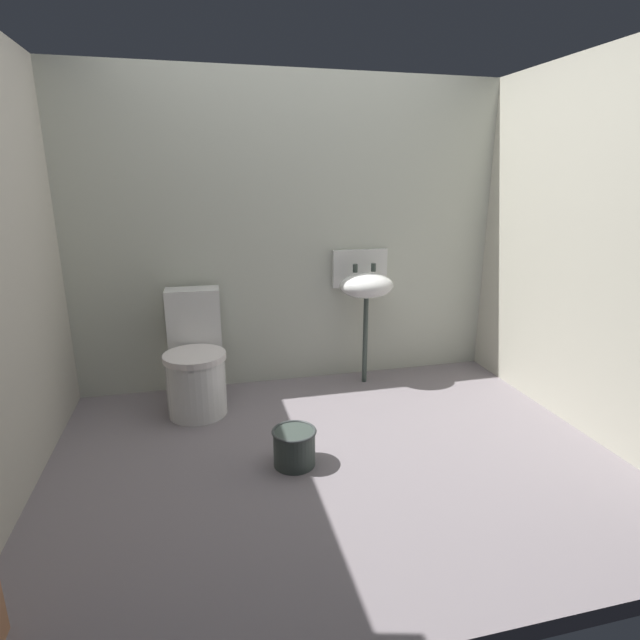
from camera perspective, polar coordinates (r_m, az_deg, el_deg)
The scene contains 6 objects.
ground_plane at distance 2.98m, azimuth 1.29°, elevation -15.24°, with size 3.50×2.59×0.08m, color slate.
wall_back at distance 3.69m, azimuth -3.25°, elevation 9.69°, with size 3.50×0.10×2.21m, color #B8BCAC.
wall_right at distance 3.45m, azimuth 27.86°, elevation 7.43°, with size 0.10×2.39×2.21m, color #BAB7A4.
toilet_near_wall at distance 3.42m, azimuth -14.02°, elevation -4.80°, with size 0.41×0.60×0.78m.
sink at distance 3.67m, azimuth 5.21°, elevation 4.10°, with size 0.42×0.35×0.99m.
bucket at distance 2.78m, azimuth -2.96°, elevation -14.23°, with size 0.24×0.24×0.21m.
Camera 1 is at (-0.67, -2.46, 1.51)m, focal length 28.01 mm.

